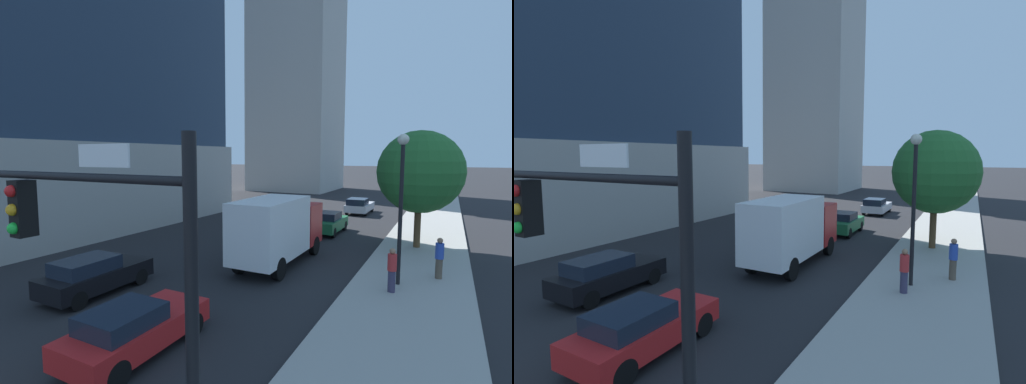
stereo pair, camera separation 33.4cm
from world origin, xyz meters
TOP-DOWN VIEW (x-y plane):
  - sidewalk at (8.37, 20.00)m, footprint 4.57×120.00m
  - construction_building at (-12.36, 54.49)m, footprint 17.68×24.14m
  - traffic_light_pole at (4.75, 3.07)m, footprint 4.85×0.48m
  - street_lamp at (7.88, 14.77)m, footprint 0.44×0.44m
  - street_tree at (8.05, 21.80)m, footprint 4.68×4.68m
  - car_silver at (2.20, 33.69)m, footprint 1.92×4.37m
  - car_green at (2.20, 23.87)m, footprint 1.77×4.14m
  - car_blue at (-2.54, 26.08)m, footprint 1.89×4.57m
  - car_black at (-2.54, 8.52)m, footprint 1.80×4.29m
  - car_red at (2.20, 6.04)m, footprint 1.80×4.22m
  - box_truck at (2.20, 15.35)m, footprint 2.27×6.83m
  - pedestrian_red_shirt at (7.76, 13.74)m, footprint 0.34×0.34m
  - pedestrian_blue_shirt at (9.33, 16.33)m, footprint 0.34×0.34m

SIDE VIEW (x-z plane):
  - sidewalk at x=8.37m, z-range 0.00..0.15m
  - car_blue at x=-2.54m, z-range 0.00..1.43m
  - car_red at x=2.20m, z-range 0.01..1.44m
  - car_silver at x=2.20m, z-range 0.00..1.49m
  - car_green at x=2.20m, z-range 0.00..1.49m
  - car_black at x=-2.54m, z-range 0.01..1.51m
  - pedestrian_red_shirt at x=7.76m, z-range 0.17..1.89m
  - pedestrian_blue_shirt at x=9.33m, z-range 0.17..1.94m
  - box_truck at x=2.20m, z-range 0.19..3.55m
  - traffic_light_pole at x=4.75m, z-range 1.10..6.67m
  - street_lamp at x=7.88m, z-range 1.07..7.17m
  - street_tree at x=8.05m, z-range 1.14..7.82m
  - construction_building at x=-12.36m, z-range -3.22..40.22m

